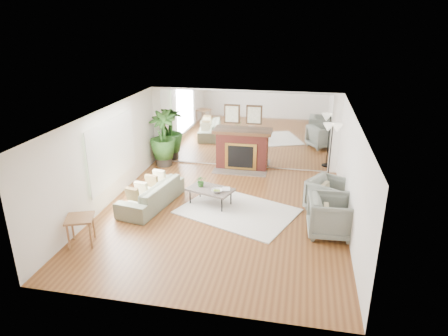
% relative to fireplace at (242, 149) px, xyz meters
% --- Properties ---
extents(ground, '(7.00, 7.00, 0.00)m').
position_rel_fireplace_xyz_m(ground, '(0.00, -3.26, -0.66)').
color(ground, brown).
rests_on(ground, ground).
extents(wall_left, '(0.02, 7.00, 2.50)m').
position_rel_fireplace_xyz_m(wall_left, '(-2.99, -3.26, 0.59)').
color(wall_left, white).
rests_on(wall_left, ground).
extents(wall_right, '(0.02, 7.00, 2.50)m').
position_rel_fireplace_xyz_m(wall_right, '(2.99, -3.26, 0.59)').
color(wall_right, white).
rests_on(wall_right, ground).
extents(wall_back, '(6.00, 0.02, 2.50)m').
position_rel_fireplace_xyz_m(wall_back, '(0.00, 0.23, 0.59)').
color(wall_back, white).
rests_on(wall_back, ground).
extents(mirror_panel, '(5.40, 0.04, 2.40)m').
position_rel_fireplace_xyz_m(mirror_panel, '(0.00, 0.21, 0.59)').
color(mirror_panel, silver).
rests_on(mirror_panel, wall_back).
extents(window_panel, '(0.04, 2.40, 1.50)m').
position_rel_fireplace_xyz_m(window_panel, '(-2.96, -2.86, 0.69)').
color(window_panel, '#B2E09E').
rests_on(window_panel, wall_left).
extents(fireplace, '(1.85, 0.83, 2.05)m').
position_rel_fireplace_xyz_m(fireplace, '(0.00, 0.00, 0.00)').
color(fireplace, maroon).
rests_on(fireplace, ground).
extents(area_rug, '(3.26, 2.82, 0.03)m').
position_rel_fireplace_xyz_m(area_rug, '(0.38, -3.03, -0.64)').
color(area_rug, silver).
rests_on(area_rug, ground).
extents(coffee_table, '(1.29, 0.99, 0.46)m').
position_rel_fireplace_xyz_m(coffee_table, '(-0.38, -2.77, -0.24)').
color(coffee_table, '#675B52').
rests_on(coffee_table, ground).
extents(sofa, '(1.20, 2.25, 0.62)m').
position_rel_fireplace_xyz_m(sofa, '(-1.87, -3.07, -0.35)').
color(sofa, gray).
rests_on(sofa, ground).
extents(armchair_back, '(1.25, 1.24, 0.84)m').
position_rel_fireplace_xyz_m(armchair_back, '(2.60, -2.48, -0.24)').
color(armchair_back, gray).
rests_on(armchair_back, ground).
extents(armchair_front, '(1.04, 1.02, 0.91)m').
position_rel_fireplace_xyz_m(armchair_front, '(2.60, -3.71, -0.21)').
color(armchair_front, gray).
rests_on(armchair_front, ground).
extents(side_table, '(0.72, 0.72, 0.64)m').
position_rel_fireplace_xyz_m(side_table, '(-2.65, -5.18, -0.12)').
color(side_table, '#915E3A').
rests_on(side_table, ground).
extents(potted_ficus, '(0.87, 0.87, 1.81)m').
position_rel_fireplace_xyz_m(potted_ficus, '(-2.56, -0.16, 0.31)').
color(potted_ficus, '#29241E').
rests_on(potted_ficus, ground).
extents(floor_lamp, '(0.57, 0.31, 1.74)m').
position_rel_fireplace_xyz_m(floor_lamp, '(2.70, -0.43, 0.83)').
color(floor_lamp, black).
rests_on(floor_lamp, ground).
extents(tabletop_plant, '(0.34, 0.31, 0.31)m').
position_rel_fireplace_xyz_m(tabletop_plant, '(-0.64, -2.68, -0.05)').
color(tabletop_plant, '#3B6C27').
rests_on(tabletop_plant, coffee_table).
extents(fruit_bowl, '(0.33, 0.33, 0.07)m').
position_rel_fireplace_xyz_m(fruit_bowl, '(-0.17, -2.94, -0.17)').
color(fruit_bowl, '#915E3A').
rests_on(fruit_bowl, coffee_table).
extents(book, '(0.25, 0.30, 0.02)m').
position_rel_fireplace_xyz_m(book, '(-0.06, -2.76, -0.19)').
color(book, '#915E3A').
rests_on(book, coffee_table).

